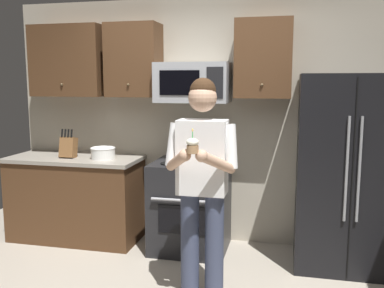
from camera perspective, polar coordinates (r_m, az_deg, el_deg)
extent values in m
cube|color=#B7AD99|center=(4.59, 2.72, 3.01)|extent=(4.40, 0.10, 2.60)
cube|color=black|center=(4.41, -0.22, -8.36)|extent=(0.76, 0.66, 0.92)
cube|color=black|center=(4.11, -1.31, -10.21)|extent=(0.48, 0.01, 0.28)
cylinder|color=#99999E|center=(4.03, -1.40, -7.62)|extent=(0.60, 0.03, 0.03)
cylinder|color=black|center=(4.21, -3.05, -2.64)|extent=(0.18, 0.18, 0.01)
cylinder|color=black|center=(4.12, 1.77, -2.86)|extent=(0.18, 0.18, 0.01)
cylinder|color=black|center=(4.47, -2.05, -1.97)|extent=(0.18, 0.18, 0.01)
cylinder|color=black|center=(4.39, 2.49, -2.16)|extent=(0.18, 0.18, 0.01)
cube|color=#9EA0A5|center=(4.34, 0.14, 8.26)|extent=(0.74, 0.40, 0.40)
cube|color=black|center=(4.16, -1.72, 8.25)|extent=(0.40, 0.01, 0.24)
cube|color=black|center=(4.08, 3.09, 8.24)|extent=(0.16, 0.01, 0.30)
cube|color=black|center=(4.18, 20.11, -3.57)|extent=(0.90, 0.72, 1.80)
cylinder|color=gray|center=(3.79, 20.11, -3.23)|extent=(0.02, 0.02, 0.90)
cylinder|color=gray|center=(3.81, 21.61, -3.27)|extent=(0.02, 0.02, 0.90)
cube|color=black|center=(3.83, 20.76, -4.69)|extent=(0.01, 0.01, 1.74)
cube|color=#4C301C|center=(4.89, -16.21, 10.65)|extent=(0.80, 0.34, 0.76)
sphere|color=brown|center=(4.73, -17.15, 7.67)|extent=(0.03, 0.03, 0.03)
cube|color=#4C301C|center=(4.58, -7.82, 11.08)|extent=(0.55, 0.34, 0.76)
sphere|color=brown|center=(4.40, -8.60, 7.91)|extent=(0.03, 0.03, 0.03)
cube|color=#4C301C|center=(4.29, 9.63, 11.22)|extent=(0.55, 0.34, 0.76)
sphere|color=brown|center=(4.10, 9.39, 7.86)|extent=(0.03, 0.03, 0.03)
cube|color=#4C301C|center=(4.88, -15.30, -7.23)|extent=(1.40, 0.62, 0.88)
cube|color=gray|center=(4.78, -15.52, -1.91)|extent=(1.44, 0.66, 0.04)
cube|color=brown|center=(4.74, -16.30, -0.44)|extent=(0.16, 0.15, 0.24)
cylinder|color=black|center=(4.73, -17.08, 1.41)|extent=(0.02, 0.04, 0.09)
cylinder|color=black|center=(4.71, -16.69, 1.40)|extent=(0.02, 0.04, 0.09)
cylinder|color=black|center=(4.69, -16.31, 1.39)|extent=(0.02, 0.04, 0.09)
cylinder|color=black|center=(4.67, -15.91, 1.38)|extent=(0.02, 0.04, 0.09)
cylinder|color=white|center=(4.58, -11.90, -1.24)|extent=(0.25, 0.25, 0.11)
torus|color=white|center=(4.57, -11.92, -0.54)|extent=(0.26, 0.26, 0.02)
cylinder|color=#383F59|center=(3.51, -0.28, -13.34)|extent=(0.15, 0.15, 0.86)
cylinder|color=#383F59|center=(3.48, 3.02, -13.60)|extent=(0.15, 0.15, 0.86)
cube|color=white|center=(3.29, 1.40, -1.77)|extent=(0.38, 0.22, 0.58)
sphere|color=tan|center=(3.24, 1.43, 6.26)|extent=(0.22, 0.22, 0.22)
sphere|color=#382314|center=(3.25, 1.47, 7.14)|extent=(0.20, 0.20, 0.20)
cylinder|color=white|center=(3.30, -2.52, -0.08)|extent=(0.15, 0.18, 0.35)
cylinder|color=tan|center=(3.15, -1.98, -2.28)|extent=(0.26, 0.33, 0.21)
sphere|color=tan|center=(2.99, -0.96, -1.52)|extent=(0.09, 0.09, 0.09)
cylinder|color=white|center=(3.21, 5.24, -0.35)|extent=(0.15, 0.18, 0.35)
cylinder|color=tan|center=(3.08, 3.42, -2.52)|extent=(0.26, 0.33, 0.21)
sphere|color=tan|center=(2.96, 1.29, -1.61)|extent=(0.09, 0.09, 0.09)
cylinder|color=#A87F56|center=(2.95, 0.08, -0.72)|extent=(0.08, 0.08, 0.06)
ellipsoid|color=white|center=(2.94, 0.08, 0.23)|extent=(0.09, 0.09, 0.06)
cylinder|color=#4CBF66|center=(2.93, 0.08, 1.15)|extent=(0.01, 0.01, 0.06)
ellipsoid|color=#FFD159|center=(2.93, 0.08, 1.88)|extent=(0.01, 0.01, 0.02)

